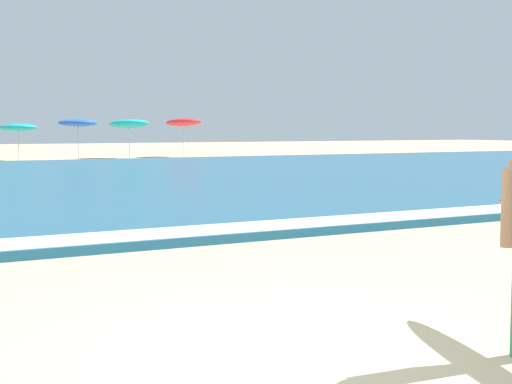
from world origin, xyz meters
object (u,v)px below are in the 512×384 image
object	(u,v)px
beach_umbrella_7	(184,122)
beach_umbrella_4	(18,127)
beach_umbrella_5	(78,123)
beach_umbrella_6	(129,124)

from	to	relation	value
beach_umbrella_7	beach_umbrella_4	bearing A→B (deg)	-176.85
beach_umbrella_5	beach_umbrella_7	bearing A→B (deg)	16.20
beach_umbrella_4	beach_umbrella_7	distance (m)	9.93
beach_umbrella_6	beach_umbrella_7	world-z (taller)	beach_umbrella_7
beach_umbrella_4	beach_umbrella_7	xyz separation A→B (m)	(9.91, 0.55, 0.31)
beach_umbrella_4	beach_umbrella_5	size ratio (longest dim) A/B	0.90
beach_umbrella_5	beach_umbrella_4	bearing A→B (deg)	151.87
beach_umbrella_4	beach_umbrella_6	size ratio (longest dim) A/B	0.86
beach_umbrella_7	beach_umbrella_5	bearing A→B (deg)	-163.80
beach_umbrella_5	beach_umbrella_7	world-z (taller)	beach_umbrella_7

